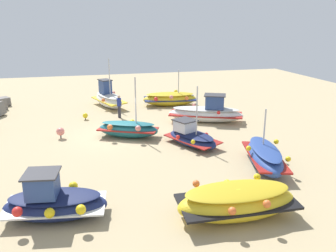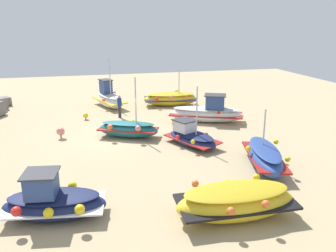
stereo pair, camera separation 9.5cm
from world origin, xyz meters
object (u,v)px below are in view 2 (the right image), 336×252
object	(u,v)px
fishing_boat_0	(128,129)
mooring_buoy_0	(86,116)
fishing_boat_3	(264,156)
fishing_boat_4	(53,202)
fishing_boat_2	(109,98)
fishing_boat_6	(191,137)
fishing_boat_7	(207,113)
person_walking	(119,105)
fishing_boat_1	(170,99)
fishing_boat_5	(236,202)
mooring_buoy_1	(61,131)

from	to	relation	value
fishing_boat_0	mooring_buoy_0	size ratio (longest dim) A/B	8.12
fishing_boat_3	fishing_boat_4	world-z (taller)	fishing_boat_3
fishing_boat_2	fishing_boat_6	size ratio (longest dim) A/B	1.17
fishing_boat_6	fishing_boat_7	distance (m)	5.23
fishing_boat_4	person_walking	size ratio (longest dim) A/B	2.31
fishing_boat_1	fishing_boat_2	bearing A→B (deg)	-0.91
fishing_boat_2	fishing_boat_7	xyz separation A→B (m)	(-6.42, -6.41, -0.05)
fishing_boat_7	mooring_buoy_0	world-z (taller)	fishing_boat_7
fishing_boat_5	mooring_buoy_1	bearing A→B (deg)	121.63
mooring_buoy_0	fishing_boat_1	bearing A→B (deg)	-68.02
person_walking	fishing_boat_7	bearing A→B (deg)	-49.70
fishing_boat_7	fishing_boat_5	bearing A→B (deg)	-81.56
mooring_buoy_0	fishing_boat_6	bearing A→B (deg)	-140.99
fishing_boat_2	mooring_buoy_0	xyz separation A→B (m)	(-3.73, 2.05, -0.41)
fishing_boat_0	fishing_boat_1	distance (m)	9.11
fishing_boat_3	fishing_boat_7	size ratio (longest dim) A/B	0.82
fishing_boat_6	mooring_buoy_1	world-z (taller)	fishing_boat_6
person_walking	fishing_boat_4	bearing A→B (deg)	-132.92
mooring_buoy_1	mooring_buoy_0	bearing A→B (deg)	-21.57
fishing_boat_5	mooring_buoy_0	bearing A→B (deg)	109.16
fishing_boat_0	person_walking	distance (m)	4.80
fishing_boat_0	mooring_buoy_1	size ratio (longest dim) A/B	5.79
fishing_boat_1	fishing_boat_6	xyz separation A→B (m)	(-10.11, 1.37, -0.10)
fishing_boat_6	fishing_boat_5	bearing A→B (deg)	148.67
fishing_boat_2	mooring_buoy_1	bearing A→B (deg)	136.04
fishing_boat_4	mooring_buoy_0	bearing A→B (deg)	-87.85
fishing_boat_6	mooring_buoy_0	xyz separation A→B (m)	(7.21, 5.84, -0.18)
fishing_boat_4	mooring_buoy_1	size ratio (longest dim) A/B	5.69
fishing_boat_7	mooring_buoy_1	xyz separation A→B (m)	(-1.42, 10.08, -0.22)
fishing_boat_6	mooring_buoy_0	distance (m)	9.27
mooring_buoy_0	person_walking	bearing A→B (deg)	-92.31
fishing_boat_2	fishing_boat_5	bearing A→B (deg)	169.89
fishing_boat_1	mooring_buoy_0	xyz separation A→B (m)	(-2.91, 7.20, -0.28)
fishing_boat_3	fishing_boat_7	bearing A→B (deg)	-165.80
fishing_boat_3	fishing_boat_4	distance (m)	10.16
fishing_boat_3	person_walking	xyz separation A→B (m)	(11.22, 5.81, 0.42)
fishing_boat_5	mooring_buoy_0	distance (m)	16.12
fishing_boat_5	fishing_boat_6	size ratio (longest dim) A/B	1.17
fishing_boat_7	fishing_boat_4	bearing A→B (deg)	-108.49
fishing_boat_5	fishing_boat_6	world-z (taller)	fishing_boat_6
fishing_boat_6	mooring_buoy_0	bearing A→B (deg)	13.73
fishing_boat_5	fishing_boat_7	bearing A→B (deg)	75.78
fishing_boat_0	fishing_boat_5	bearing A→B (deg)	128.70
fishing_boat_1	fishing_boat_7	distance (m)	5.73
person_walking	fishing_boat_6	bearing A→B (deg)	-91.12
person_walking	fishing_boat_3	bearing A→B (deg)	-88.86
fishing_boat_3	fishing_boat_7	xyz separation A→B (m)	(8.63, -0.14, 0.08)
mooring_buoy_1	fishing_boat_4	bearing A→B (deg)	-179.65
fishing_boat_2	fishing_boat_7	bearing A→B (deg)	-153.87
fishing_boat_1	fishing_boat_7	size ratio (longest dim) A/B	0.85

